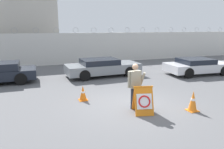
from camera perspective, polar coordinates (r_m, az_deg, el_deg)
The scene contains 9 objects.
ground_plane at distance 9.08m, azimuth 5.12°, elevation -8.04°, with size 90.00×90.00×0.00m, color #5B5B5E.
perimeter_wall at distance 19.26m, azimuth -9.31°, elevation 6.76°, with size 36.00×0.30×3.10m.
building_block at distance 24.18m, azimuth -24.20°, elevation 10.45°, with size 7.93×6.46×5.59m.
barricade_sign at distance 8.19m, azimuth 8.16°, elevation -6.60°, with size 0.85×0.89×1.03m.
security_guard at distance 8.47m, azimuth 6.01°, elevation -2.44°, with size 0.66×0.38×1.79m.
traffic_cone_near at distance 9.63m, azimuth -7.60°, elevation -4.86°, with size 0.37×0.37×0.66m.
traffic_cone_mid at distance 8.90m, azimuth 20.39°, elevation -6.52°, with size 0.39×0.39×0.80m.
parked_car_rear_sedan at distance 14.24m, azimuth -2.56°, elevation 1.98°, with size 4.83×2.14×1.13m.
parked_car_far_side at distance 15.86m, azimuth 21.40°, elevation 2.11°, with size 4.47×2.27×1.08m.
Camera 1 is at (-3.71, -7.66, 3.16)m, focal length 35.00 mm.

